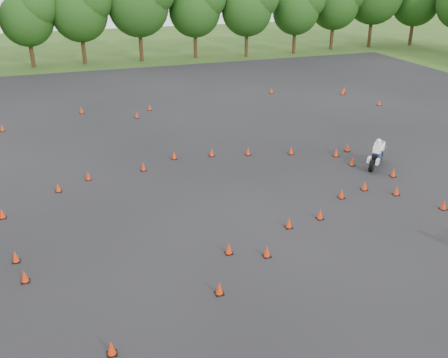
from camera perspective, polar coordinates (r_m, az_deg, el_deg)
name	(u,v)px	position (r m, az deg, el deg)	size (l,w,h in m)	color
ground	(256,243)	(20.61, 3.64, -7.35)	(140.00, 140.00, 0.00)	#2D5119
asphalt_pad	(211,185)	(25.59, -1.45, -0.72)	(62.00, 62.00, 0.00)	black
treeline	(167,23)	(52.82, -6.56, 17.26)	(86.99, 32.45, 11.00)	#1B3F12
traffic_cones	(210,182)	(25.42, -1.64, -0.34)	(36.71, 32.78, 0.45)	red
rider_white	(377,152)	(28.81, 17.06, 2.93)	(2.22, 0.68, 1.71)	white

